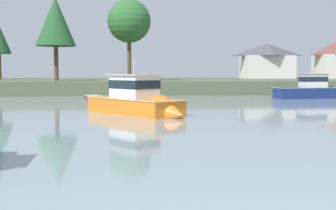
# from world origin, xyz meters

# --- Properties ---
(far_shore_bank) EXTENTS (224.78, 47.75, 1.95)m
(far_shore_bank) POSITION_xyz_m (0.00, 81.08, 0.98)
(far_shore_bank) COLOR #4C563D
(far_shore_bank) RESTS_ON ground
(cruiser_orange) EXTENTS (8.31, 10.26, 5.50)m
(cruiser_orange) POSITION_xyz_m (-3.82, 29.79, 0.74)
(cruiser_orange) COLOR orange
(cruiser_orange) RESTS_ON ground
(cruiser_navy) EXTENTS (10.14, 3.77, 5.45)m
(cruiser_navy) POSITION_xyz_m (19.04, 49.58, 0.71)
(cruiser_navy) COLOR navy
(cruiser_navy) RESTS_ON ground
(dinghy_wood) EXTENTS (3.27, 2.35, 0.58)m
(dinghy_wood) POSITION_xyz_m (-6.73, 45.17, 0.14)
(dinghy_wood) COLOR brown
(dinghy_wood) RESTS_ON ground
(dinghy_maroon) EXTENTS (2.68, 3.85, 0.59)m
(dinghy_maroon) POSITION_xyz_m (-8.63, 50.46, 0.15)
(dinghy_maroon) COLOR maroon
(dinghy_maroon) RESTS_ON ground
(shore_tree_far_right) EXTENTS (6.31, 6.31, 13.18)m
(shore_tree_far_right) POSITION_xyz_m (-15.57, 68.01, 11.21)
(shore_tree_far_right) COLOR brown
(shore_tree_far_right) RESTS_ON far_shore_bank
(shore_tree_inland_a) EXTENTS (7.58, 7.58, 14.04)m
(shore_tree_inland_a) POSITION_xyz_m (-3.89, 74.74, 12.15)
(shore_tree_inland_a) COLOR brown
(shore_tree_inland_a) RESTS_ON far_shore_bank
(cottage_behind_trees) EXTENTS (11.20, 7.15, 7.36)m
(cottage_behind_trees) POSITION_xyz_m (25.64, 88.66, 5.76)
(cottage_behind_trees) COLOR silver
(cottage_behind_trees) RESTS_ON far_shore_bank
(cottage_eastern) EXTENTS (7.64, 7.82, 7.56)m
(cottage_eastern) POSITION_xyz_m (38.85, 84.87, 5.87)
(cottage_eastern) COLOR silver
(cottage_eastern) RESTS_ON far_shore_bank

